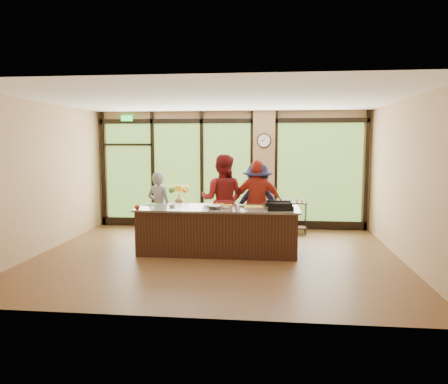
% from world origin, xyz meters
% --- Properties ---
extents(floor, '(7.00, 7.00, 0.00)m').
position_xyz_m(floor, '(0.00, 0.00, 0.00)').
color(floor, brown).
rests_on(floor, ground).
extents(ceiling, '(7.00, 7.00, 0.00)m').
position_xyz_m(ceiling, '(0.00, 0.00, 3.00)').
color(ceiling, white).
rests_on(ceiling, back_wall).
extents(back_wall, '(7.00, 0.00, 7.00)m').
position_xyz_m(back_wall, '(0.00, 3.00, 1.50)').
color(back_wall, tan).
rests_on(back_wall, floor).
extents(left_wall, '(0.00, 6.00, 6.00)m').
position_xyz_m(left_wall, '(-3.50, 0.00, 1.50)').
color(left_wall, tan).
rests_on(left_wall, floor).
extents(right_wall, '(0.00, 6.00, 6.00)m').
position_xyz_m(right_wall, '(3.50, 0.00, 1.50)').
color(right_wall, tan).
rests_on(right_wall, floor).
extents(window_wall, '(6.90, 0.12, 3.00)m').
position_xyz_m(window_wall, '(0.16, 2.95, 1.39)').
color(window_wall, tan).
rests_on(window_wall, floor).
extents(island_base, '(3.10, 1.00, 0.88)m').
position_xyz_m(island_base, '(0.00, 0.30, 0.44)').
color(island_base, black).
rests_on(island_base, floor).
extents(countertop, '(3.20, 1.10, 0.04)m').
position_xyz_m(countertop, '(0.00, 0.30, 0.90)').
color(countertop, '#6D635A').
rests_on(countertop, island_base).
extents(wall_clock, '(0.36, 0.04, 0.36)m').
position_xyz_m(wall_clock, '(0.85, 2.87, 2.25)').
color(wall_clock, black).
rests_on(wall_clock, window_wall).
extents(cook_left, '(0.66, 0.53, 1.57)m').
position_xyz_m(cook_left, '(-1.41, 1.11, 0.78)').
color(cook_left, gray).
rests_on(cook_left, floor).
extents(cook_midleft, '(1.04, 0.86, 1.95)m').
position_xyz_m(cook_midleft, '(0.01, 1.02, 0.98)').
color(cook_midleft, maroon).
rests_on(cook_midleft, floor).
extents(cook_midright, '(1.07, 0.45, 1.83)m').
position_xyz_m(cook_midright, '(0.76, 1.02, 0.92)').
color(cook_midright, '#A62719').
rests_on(cook_midright, floor).
extents(cook_right, '(1.20, 0.78, 1.76)m').
position_xyz_m(cook_right, '(0.76, 1.16, 0.88)').
color(cook_right, '#181734').
rests_on(cook_right, floor).
extents(roasting_pan, '(0.56, 0.47, 0.09)m').
position_xyz_m(roasting_pan, '(1.20, 0.12, 0.96)').
color(roasting_pan, black).
rests_on(roasting_pan, countertop).
extents(mixing_bowl, '(0.37, 0.37, 0.07)m').
position_xyz_m(mixing_bowl, '(-0.06, 0.11, 0.96)').
color(mixing_bowl, silver).
rests_on(mixing_bowl, countertop).
extents(cutting_board_left, '(0.42, 0.37, 0.01)m').
position_xyz_m(cutting_board_left, '(-1.47, 0.53, 0.93)').
color(cutting_board_left, '#448C32').
rests_on(cutting_board_left, countertop).
extents(cutting_board_center, '(0.48, 0.41, 0.01)m').
position_xyz_m(cutting_board_center, '(0.03, 0.64, 0.93)').
color(cutting_board_center, yellow).
rests_on(cutting_board_center, countertop).
extents(cutting_board_right, '(0.41, 0.33, 0.01)m').
position_xyz_m(cutting_board_right, '(0.69, 0.45, 0.93)').
color(cutting_board_right, yellow).
rests_on(cutting_board_right, countertop).
extents(prep_bowl_near, '(0.19, 0.19, 0.05)m').
position_xyz_m(prep_bowl_near, '(-0.92, 0.27, 0.94)').
color(prep_bowl_near, white).
rests_on(prep_bowl_near, countertop).
extents(prep_bowl_mid, '(0.14, 0.14, 0.04)m').
position_xyz_m(prep_bowl_mid, '(0.17, 0.14, 0.94)').
color(prep_bowl_mid, white).
rests_on(prep_bowl_mid, countertop).
extents(prep_bowl_far, '(0.18, 0.18, 0.03)m').
position_xyz_m(prep_bowl_far, '(0.45, 0.48, 0.94)').
color(prep_bowl_far, white).
rests_on(prep_bowl_far, countertop).
extents(red_ramekin, '(0.11, 0.11, 0.08)m').
position_xyz_m(red_ramekin, '(-1.50, -0.17, 0.96)').
color(red_ramekin, '#A72810').
rests_on(red_ramekin, countertop).
extents(flower_stand, '(0.41, 0.41, 0.73)m').
position_xyz_m(flower_stand, '(-1.17, 2.08, 0.36)').
color(flower_stand, black).
rests_on(flower_stand, floor).
extents(flower_vase, '(0.25, 0.25, 0.25)m').
position_xyz_m(flower_vase, '(-1.17, 2.08, 0.85)').
color(flower_vase, olive).
rests_on(flower_vase, flower_stand).
extents(bar_cart, '(0.64, 0.38, 0.86)m').
position_xyz_m(bar_cart, '(1.59, 2.33, 0.51)').
color(bar_cart, black).
rests_on(bar_cart, floor).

